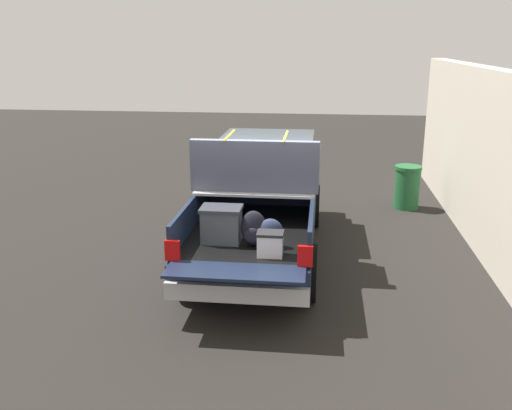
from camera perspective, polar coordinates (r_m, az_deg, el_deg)
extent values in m
plane|color=black|center=(10.27, 0.39, -4.96)|extent=(40.00, 40.00, 0.00)
cube|color=#162138|center=(10.06, 0.40, -1.61)|extent=(5.50, 1.92, 0.44)
cube|color=black|center=(8.86, -0.46, -2.51)|extent=(2.80, 1.80, 0.04)
cube|color=#162138|center=(8.94, -6.38, -0.88)|extent=(2.80, 0.06, 0.50)
cube|color=#162138|center=(8.72, 5.61, -1.30)|extent=(2.80, 0.06, 0.50)
cube|color=#162138|center=(10.09, 0.51, 1.22)|extent=(0.06, 1.80, 0.50)
cube|color=#162138|center=(7.31, -2.11, -6.73)|extent=(0.55, 1.80, 0.04)
cube|color=#B2B2B7|center=(9.45, 0.12, 1.87)|extent=(1.25, 1.92, 0.04)
cube|color=#162138|center=(11.23, 1.17, 2.78)|extent=(2.30, 1.92, 0.50)
cube|color=#2D3842|center=(11.02, 1.14, 5.39)|extent=(1.94, 1.76, 0.58)
cube|color=#162138|center=(12.55, 1.77, 3.95)|extent=(0.40, 1.82, 0.38)
cube|color=#B2B2B7|center=(7.59, -1.90, -8.65)|extent=(0.24, 1.92, 0.24)
cube|color=red|center=(7.65, -8.37, -4.52)|extent=(0.06, 0.20, 0.28)
cube|color=red|center=(7.41, 4.95, -5.12)|extent=(0.06, 0.20, 0.28)
cylinder|color=black|center=(11.90, -2.88, 0.21)|extent=(0.86, 0.30, 0.86)
cylinder|color=black|center=(11.74, 5.62, -0.07)|extent=(0.86, 0.30, 0.86)
cylinder|color=black|center=(8.66, -6.73, -6.20)|extent=(0.86, 0.30, 0.86)
cylinder|color=black|center=(8.44, 5.06, -6.75)|extent=(0.86, 0.30, 0.86)
cube|color=#474C56|center=(8.24, -3.48, -2.12)|extent=(0.40, 0.55, 0.47)
cube|color=#31353C|center=(8.16, -3.51, -0.37)|extent=(0.44, 0.59, 0.05)
ellipsoid|color=black|center=(8.08, -0.24, -2.33)|extent=(0.20, 0.37, 0.51)
ellipsoid|color=black|center=(8.00, -0.33, -3.10)|extent=(0.09, 0.26, 0.23)
ellipsoid|color=#283351|center=(8.04, 1.47, -2.80)|extent=(0.20, 0.37, 0.42)
ellipsoid|color=#283351|center=(7.95, 1.39, -3.48)|extent=(0.09, 0.26, 0.18)
cube|color=white|center=(7.73, 1.44, -4.05)|extent=(0.26, 0.34, 0.30)
cube|color=#262628|center=(7.67, 1.45, -2.86)|extent=(0.28, 0.36, 0.04)
cube|color=#4C5166|center=(9.40, 0.13, 3.23)|extent=(0.95, 2.03, 0.42)
cube|color=#4C5166|center=(8.93, -0.17, 5.22)|extent=(0.16, 2.03, 0.40)
cube|color=#4C5166|center=(9.52, -5.35, 5.30)|extent=(0.71, 0.20, 0.22)
cube|color=#4C5166|center=(9.32, 5.80, 5.04)|extent=(0.71, 0.20, 0.22)
cube|color=yellow|center=(9.34, -2.69, 7.01)|extent=(1.05, 0.03, 0.02)
cube|color=yellow|center=(9.23, 2.97, 6.90)|extent=(1.05, 0.03, 0.02)
cube|color=beige|center=(10.72, 22.75, 3.68)|extent=(11.92, 0.36, 3.23)
cylinder|color=#1E592D|center=(13.37, 14.87, 1.58)|extent=(0.56, 0.56, 0.90)
cylinder|color=#1E592D|center=(13.26, 15.02, 3.62)|extent=(0.60, 0.60, 0.08)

